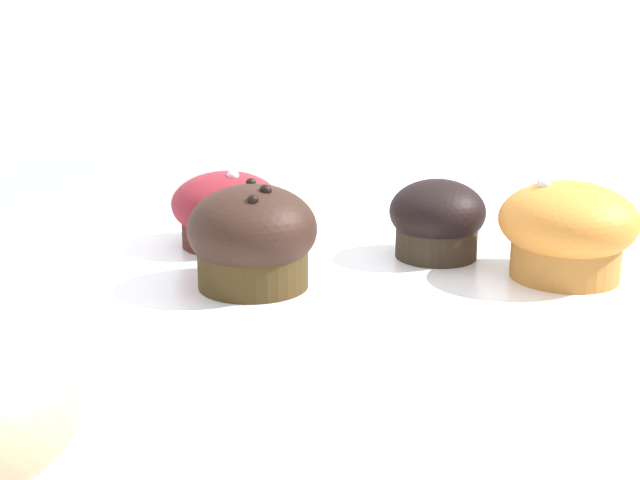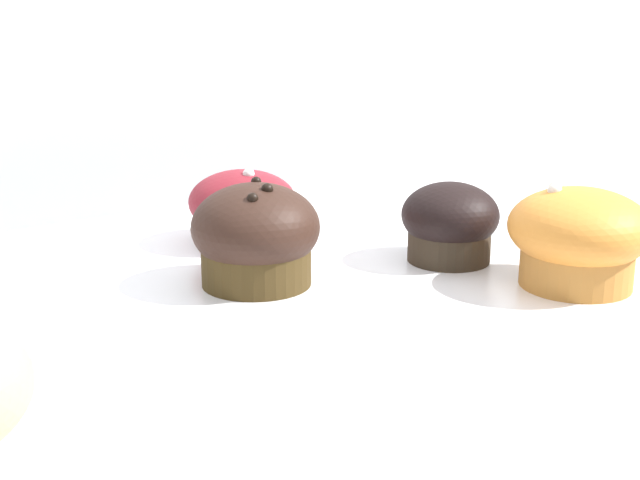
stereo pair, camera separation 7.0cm
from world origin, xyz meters
TOP-DOWN VIEW (x-y plane):
  - wall_back at (0.00, 0.60)m, footprint 3.20×0.10m
  - muffin_front_center at (0.00, 0.15)m, footprint 0.10×0.10m
  - muffin_back_left at (0.16, -0.12)m, footprint 0.12×0.12m
  - muffin_back_right at (0.12, -0.01)m, footprint 0.09×0.09m
  - muffin_front_left at (-0.05, 0.04)m, footprint 0.11×0.11m

SIDE VIEW (x-z plane):
  - wall_back at x=0.00m, z-range 0.00..1.80m
  - muffin_front_center at x=0.00m, z-range 0.94..1.01m
  - muffin_back_right at x=0.12m, z-range 0.94..1.01m
  - muffin_front_left at x=-0.05m, z-range 0.94..1.03m
  - muffin_back_left at x=0.16m, z-range 0.94..1.03m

